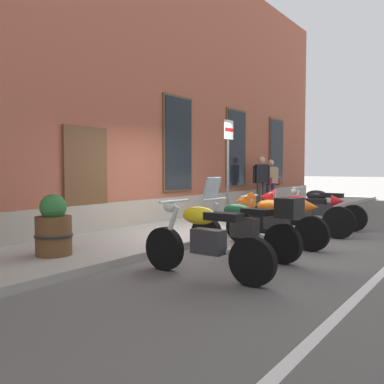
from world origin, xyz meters
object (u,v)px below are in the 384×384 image
motorcycle_red_sport (297,210)px  pedestrian_dark_jacket (262,179)px  parking_sign (228,157)px  barrel_planter (54,228)px  motorcycle_orange_sport (271,217)px  motorcycle_black_naked (320,208)px  pedestrian_tan_coat (271,180)px  motorcycle_yellow_naked (204,241)px  motorcycle_green_touring (248,225)px

motorcycle_red_sport → pedestrian_dark_jacket: pedestrian_dark_jacket is taller
parking_sign → barrel_planter: parking_sign is taller
motorcycle_orange_sport → barrel_planter: bearing=147.1°
motorcycle_red_sport → motorcycle_black_naked: 1.37m
motorcycle_red_sport → pedestrian_tan_coat: (4.89, 2.89, 0.49)m
motorcycle_yellow_naked → motorcycle_green_touring: size_ratio=0.96×
motorcycle_red_sport → barrel_planter: bearing=156.4°
pedestrian_tan_coat → parking_sign: (-5.01, -1.26, 0.68)m
motorcycle_black_naked → motorcycle_orange_sport: bearing=-179.6°
motorcycle_yellow_naked → motorcycle_black_naked: 5.33m
motorcycle_orange_sport → motorcycle_red_sport: 1.40m
motorcycle_green_touring → motorcycle_black_naked: size_ratio=0.98×
pedestrian_tan_coat → parking_sign: bearing=-165.9°
motorcycle_red_sport → parking_sign: parking_sign is taller
parking_sign → motorcycle_green_touring: bearing=-142.9°
motorcycle_yellow_naked → pedestrian_tan_coat: pedestrian_tan_coat is taller
pedestrian_dark_jacket → motorcycle_orange_sport: bearing=-152.1°
motorcycle_red_sport → barrel_planter: size_ratio=2.35×
motorcycle_green_touring → parking_sign: (2.43, 1.84, 1.18)m
pedestrian_dark_jacket → pedestrian_tan_coat: (0.83, 0.06, -0.06)m
motorcycle_red_sport → parking_sign: (-0.12, 1.63, 1.17)m
motorcycle_red_sport → motorcycle_green_touring: bearing=-175.5°
motorcycle_yellow_naked → pedestrian_tan_coat: 9.41m
pedestrian_tan_coat → motorcycle_green_touring: bearing=-157.4°
motorcycle_green_touring → parking_sign: 3.27m
motorcycle_black_naked → parking_sign: bearing=131.7°
parking_sign → pedestrian_dark_jacket: bearing=16.0°
motorcycle_yellow_naked → barrel_planter: 2.41m
motorcycle_green_touring → motorcycle_red_sport: (2.55, 0.20, 0.01)m
barrel_planter → motorcycle_green_touring: bearing=-47.1°
motorcycle_orange_sport → barrel_planter: (-3.21, 2.08, -0.01)m
pedestrian_tan_coat → parking_sign: parking_sign is taller
motorcycle_red_sport → motorcycle_orange_sport: bearing=-177.7°
pedestrian_tan_coat → parking_sign: size_ratio=0.66×
motorcycle_green_touring → pedestrian_dark_jacket: (6.61, 3.04, 0.55)m
motorcycle_red_sport → pedestrian_dark_jacket: (4.06, 2.83, 0.55)m
motorcycle_yellow_naked → parking_sign: (3.83, 1.93, 1.23)m
parking_sign → barrel_planter: size_ratio=2.64×
pedestrian_dark_jacket → barrel_planter: (-8.68, -0.81, -0.56)m
motorcycle_yellow_naked → barrel_planter: bearing=106.1°
pedestrian_dark_jacket → pedestrian_tan_coat: pedestrian_dark_jacket is taller
motorcycle_yellow_naked → motorcycle_green_touring: motorcycle_green_touring is taller
parking_sign → barrel_planter: (-4.50, 0.39, -1.18)m
motorcycle_orange_sport → barrel_planter: 3.83m
motorcycle_green_touring → pedestrian_tan_coat: (7.44, 3.09, 0.50)m
motorcycle_yellow_naked → parking_sign: bearing=26.7°
motorcycle_orange_sport → motorcycle_black_naked: 2.78m
motorcycle_green_touring → motorcycle_black_naked: (3.92, 0.17, -0.05)m
motorcycle_green_touring → parking_sign: parking_sign is taller
pedestrian_tan_coat → motorcycle_orange_sport: bearing=-154.9°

